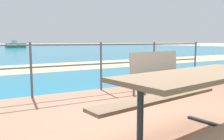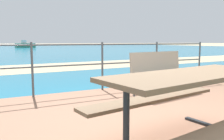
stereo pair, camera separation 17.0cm
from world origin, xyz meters
name	(u,v)px [view 2 (the right image)]	position (x,y,z in m)	size (l,w,h in m)	color
ground_plane	(182,130)	(0.00, 0.00, 0.00)	(240.00, 240.00, 0.00)	tan
patio_paving	(182,127)	(0.00, 0.00, 0.03)	(6.40, 5.20, 0.06)	#996B51
sea_water	(8,48)	(0.00, 40.00, 0.01)	(90.00, 90.00, 0.01)	teal
beach_strip	(49,67)	(0.00, 8.08, 0.01)	(54.00, 3.43, 0.01)	tan
picnic_table	(192,94)	(-0.47, -0.59, 0.64)	(2.00, 1.53, 0.78)	#7A6047
park_bench	(160,68)	(0.93, 1.66, 0.57)	(1.47, 0.63, 0.86)	tan
railing_fence	(102,60)	(0.00, 2.47, 0.73)	(5.94, 0.04, 1.06)	#4C5156
boat_near	(26,45)	(3.15, 42.97, 0.45)	(3.95, 1.88, 1.34)	#338466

